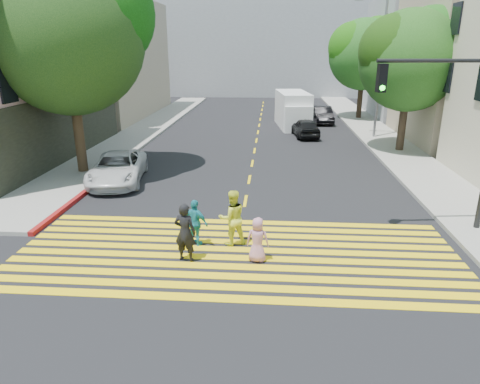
# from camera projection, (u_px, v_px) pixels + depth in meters

# --- Properties ---
(ground) EXTENTS (120.00, 120.00, 0.00)m
(ground) POSITION_uv_depth(u_px,v_px,m) (232.00, 275.00, 11.80)
(ground) COLOR black
(sidewalk_left) EXTENTS (3.00, 40.00, 0.15)m
(sidewalk_left) POSITION_uv_depth(u_px,v_px,m) (149.00, 127.00, 33.15)
(sidewalk_left) COLOR gray
(sidewalk_left) RESTS_ON ground
(sidewalk_right) EXTENTS (3.00, 60.00, 0.15)m
(sidewalk_right) POSITION_uv_depth(u_px,v_px,m) (398.00, 152.00, 25.35)
(sidewalk_right) COLOR gray
(sidewalk_right) RESTS_ON ground
(curb_red) EXTENTS (0.20, 8.00, 0.16)m
(curb_red) POSITION_uv_depth(u_px,v_px,m) (82.00, 195.00, 17.93)
(curb_red) COLOR maroon
(curb_red) RESTS_ON ground
(crosswalk) EXTENTS (13.40, 5.30, 0.01)m
(crosswalk) POSITION_uv_depth(u_px,v_px,m) (236.00, 253.00, 13.01)
(crosswalk) COLOR yellow
(crosswalk) RESTS_ON ground
(lane_line) EXTENTS (0.12, 34.40, 0.01)m
(lane_line) POSITION_uv_depth(u_px,v_px,m) (259.00, 128.00, 33.05)
(lane_line) COLOR yellow
(lane_line) RESTS_ON ground
(building_left_tan) EXTENTS (12.00, 16.00, 10.00)m
(building_left_tan) POSITION_uv_depth(u_px,v_px,m) (81.00, 59.00, 37.77)
(building_left_tan) COLOR tan
(building_left_tan) RESTS_ON ground
(building_right_grey) EXTENTS (10.00, 10.00, 10.00)m
(building_right_grey) POSITION_uv_depth(u_px,v_px,m) (433.00, 59.00, 37.49)
(building_right_grey) COLOR gray
(building_right_grey) RESTS_ON ground
(backdrop_block) EXTENTS (30.00, 8.00, 12.00)m
(backdrop_block) POSITION_uv_depth(u_px,v_px,m) (266.00, 47.00, 55.22)
(backdrop_block) COLOR gray
(backdrop_block) RESTS_ON ground
(tree_left) EXTENTS (8.61, 8.40, 9.99)m
(tree_left) POSITION_uv_depth(u_px,v_px,m) (69.00, 29.00, 19.18)
(tree_left) COLOR #36231C
(tree_left) RESTS_ON ground
(tree_right_near) EXTENTS (6.34, 5.88, 8.19)m
(tree_right_near) POSITION_uv_depth(u_px,v_px,m) (412.00, 55.00, 23.90)
(tree_right_near) COLOR #37281C
(tree_right_near) RESTS_ON ground
(tree_right_far) EXTENTS (6.82, 6.49, 8.45)m
(tree_right_far) POSITION_uv_depth(u_px,v_px,m) (365.00, 51.00, 35.53)
(tree_right_far) COLOR black
(tree_right_far) RESTS_ON ground
(pedestrian_man) EXTENTS (0.72, 0.55, 1.77)m
(pedestrian_man) POSITION_uv_depth(u_px,v_px,m) (185.00, 232.00, 12.33)
(pedestrian_man) COLOR black
(pedestrian_man) RESTS_ON ground
(pedestrian_woman) EXTENTS (1.06, 0.96, 1.80)m
(pedestrian_woman) POSITION_uv_depth(u_px,v_px,m) (232.00, 218.00, 13.38)
(pedestrian_woman) COLOR yellow
(pedestrian_woman) RESTS_ON ground
(pedestrian_child) EXTENTS (0.71, 0.52, 1.35)m
(pedestrian_child) POSITION_uv_depth(u_px,v_px,m) (258.00, 240.00, 12.36)
(pedestrian_child) COLOR #BD7B93
(pedestrian_child) RESTS_ON ground
(pedestrian_extra) EXTENTS (0.96, 0.69, 1.51)m
(pedestrian_extra) POSITION_uv_depth(u_px,v_px,m) (195.00, 223.00, 13.35)
(pedestrian_extra) COLOR teal
(pedestrian_extra) RESTS_ON ground
(white_sedan) EXTENTS (2.98, 5.14, 1.35)m
(white_sedan) POSITION_uv_depth(u_px,v_px,m) (118.00, 168.00, 19.71)
(white_sedan) COLOR silver
(white_sedan) RESTS_ON ground
(dark_car_near) EXTENTS (2.01, 3.97, 1.30)m
(dark_car_near) POSITION_uv_depth(u_px,v_px,m) (305.00, 128.00, 29.81)
(dark_car_near) COLOR black
(dark_car_near) RESTS_ON ground
(silver_car) EXTENTS (2.62, 4.83, 1.33)m
(silver_car) POSITION_uv_depth(u_px,v_px,m) (299.00, 107.00, 39.69)
(silver_car) COLOR gray
(silver_car) RESTS_ON ground
(dark_car_parked) EXTENTS (1.56, 4.12, 1.34)m
(dark_car_parked) POSITION_uv_depth(u_px,v_px,m) (322.00, 115.00, 35.32)
(dark_car_parked) COLOR black
(dark_car_parked) RESTS_ON ground
(white_van) EXTENTS (2.76, 5.88, 2.67)m
(white_van) POSITION_uv_depth(u_px,v_px,m) (293.00, 111.00, 33.32)
(white_van) COLOR white
(white_van) RESTS_ON ground
(traffic_signal) EXTENTS (4.07, 0.74, 5.98)m
(traffic_signal) POSITION_uv_depth(u_px,v_px,m) (463.00, 118.00, 13.31)
(traffic_signal) COLOR black
(traffic_signal) RESTS_ON ground
(street_lamp) EXTENTS (2.05, 0.56, 9.10)m
(street_lamp) POSITION_uv_depth(u_px,v_px,m) (378.00, 59.00, 27.82)
(street_lamp) COLOR gray
(street_lamp) RESTS_ON ground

